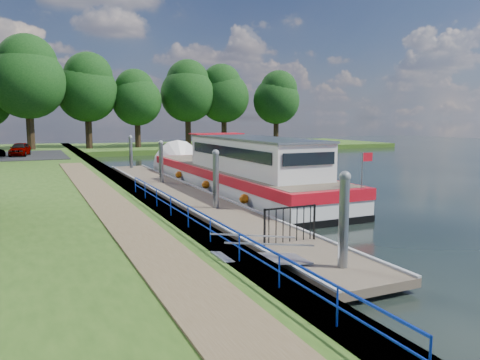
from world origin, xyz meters
name	(u,v)px	position (x,y,z in m)	size (l,w,h in m)	color
ground	(331,276)	(0.00, 0.00, 0.00)	(160.00, 160.00, 0.00)	black
bank_edge	(128,191)	(-2.55, 15.00, 0.39)	(1.10, 90.00, 0.78)	#473D2D
far_bank	(181,147)	(12.00, 52.00, 0.30)	(60.00, 18.00, 0.60)	#2D4E16
footpath	(115,209)	(-4.40, 8.00, 0.80)	(1.60, 40.00, 0.05)	brown
blue_fence	(198,217)	(-2.75, 3.00, 1.31)	(0.04, 18.04, 0.72)	#0C2DBF
pontoon	(184,197)	(0.00, 13.00, 0.18)	(2.50, 30.00, 0.56)	brown
mooring_piles	(184,176)	(0.00, 13.00, 1.28)	(0.30, 27.30, 3.55)	gray
gangway	(262,257)	(-1.85, 0.50, 0.63)	(2.58, 1.00, 0.92)	#A5A8AD
gate_panel	(290,219)	(0.00, 2.20, 1.15)	(1.85, 0.05, 1.15)	black
barge	(231,172)	(3.60, 15.18, 1.09)	(4.36, 21.15, 4.78)	black
horizon_trees	(77,87)	(-1.61, 48.68, 7.95)	(54.38, 10.03, 12.87)	#332316
car_a	(20,149)	(-7.96, 37.31, 1.45)	(1.46, 3.63, 1.24)	#999999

